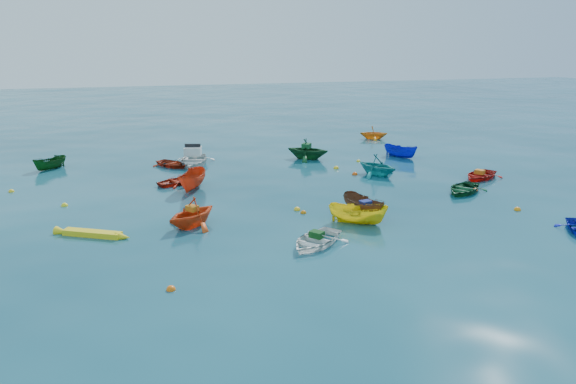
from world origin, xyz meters
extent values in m
plane|color=#0A3A4B|center=(0.00, 0.00, 0.00)|extent=(160.00, 160.00, 0.00)
imported|color=white|center=(-0.57, -2.51, 0.00)|extent=(3.97, 3.91, 0.67)
imported|color=brown|center=(3.09, 0.89, 0.00)|extent=(1.91, 3.39, 1.24)
imported|color=#EC4916|center=(-5.83, 1.48, 0.00)|extent=(3.96, 3.91, 1.58)
imported|color=yellow|center=(2.37, -0.15, 0.00)|extent=(3.19, 2.53, 1.17)
imported|color=#114A26|center=(10.66, 3.72, 0.00)|extent=(3.91, 3.78, 0.66)
imported|color=teal|center=(7.22, 8.96, 0.00)|extent=(3.68, 3.82, 1.55)
imported|color=#AE220E|center=(-6.05, 9.93, 0.00)|extent=(3.29, 2.99, 0.56)
imported|color=red|center=(-5.23, 8.39, 0.00)|extent=(2.48, 3.62, 1.31)
imported|color=#10471F|center=(4.03, 14.98, 0.00)|extent=(4.15, 4.04, 1.67)
imported|color=red|center=(13.53, 6.48, 0.00)|extent=(3.86, 3.59, 0.65)
imported|color=#0E17B6|center=(11.21, 13.87, 0.00)|extent=(2.52, 2.97, 1.11)
imported|color=#A0240D|center=(-6.17, 14.92, 0.00)|extent=(3.36, 3.54, 0.60)
imported|color=orange|center=(12.14, 21.58, 0.00)|extent=(3.03, 2.83, 1.29)
imported|color=#0F4414|center=(-14.60, 16.18, 0.00)|extent=(2.57, 2.50, 1.01)
imported|color=silver|center=(-4.63, 15.21, 0.00)|extent=(3.77, 4.64, 1.45)
cube|color=#114415|center=(-0.50, -2.44, 0.48)|extent=(0.75, 0.76, 0.29)
cube|color=navy|center=(3.12, 0.74, 0.76)|extent=(0.65, 0.55, 0.28)
cube|color=orange|center=(-5.79, 1.51, 0.93)|extent=(0.70, 0.71, 0.28)
cube|color=#134F23|center=(3.95, 15.03, 1.02)|extent=(0.90, 0.94, 0.37)
cube|color=orange|center=(13.44, 6.42, 0.47)|extent=(0.68, 0.72, 0.28)
sphere|color=orange|center=(-7.21, -5.66, 0.00)|extent=(0.36, 0.36, 0.36)
sphere|color=yellow|center=(-0.05, 2.75, 0.00)|extent=(0.36, 0.36, 0.36)
sphere|color=orange|center=(11.64, -0.18, 0.00)|extent=(0.38, 0.38, 0.38)
sphere|color=yellow|center=(-16.02, 10.45, 0.00)|extent=(0.34, 0.34, 0.34)
sphere|color=orange|center=(0.14, 2.14, 0.00)|extent=(0.32, 0.32, 0.32)
sphere|color=yellow|center=(5.15, 11.45, 0.00)|extent=(0.39, 0.39, 0.39)
sphere|color=#F4550D|center=(11.59, 3.93, 0.00)|extent=(0.32, 0.32, 0.32)
sphere|color=yellow|center=(-12.50, 6.61, 0.00)|extent=(0.37, 0.37, 0.37)
sphere|color=#E74B0C|center=(5.80, 9.42, 0.00)|extent=(0.39, 0.39, 0.39)
sphere|color=yellow|center=(7.50, 13.21, 0.00)|extent=(0.29, 0.29, 0.29)
camera|label=1|loc=(-7.58, -25.49, 9.37)|focal=35.00mm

